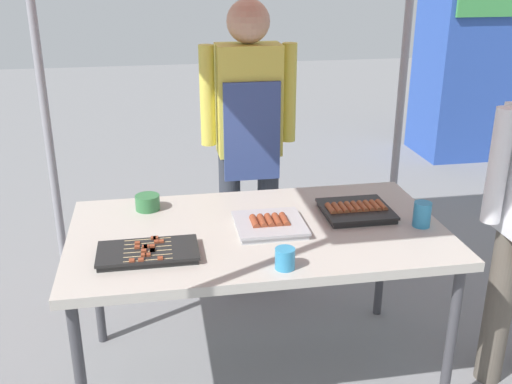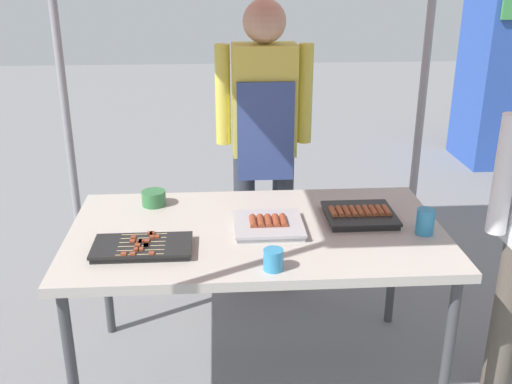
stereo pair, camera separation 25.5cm
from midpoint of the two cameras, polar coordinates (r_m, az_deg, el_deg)
name	(u,v)px [view 1 (the left image)]	position (r m, az deg, el deg)	size (l,w,h in m)	color
ground_plane	(258,372)	(2.95, -2.40, -16.90)	(18.00, 18.00, 0.00)	slate
stall_table	(258,240)	(2.58, -2.64, -4.65)	(1.60, 0.90, 0.75)	#B7B2A8
tray_grilled_sausages	(270,224)	(2.55, -1.55, -3.17)	(0.29, 0.29, 0.05)	#ADADB2
tray_meat_skewers	(148,253)	(2.38, -13.32, -5.73)	(0.39, 0.21, 0.04)	black
tray_pork_links	(356,210)	(2.71, 6.90, -1.80)	(0.30, 0.29, 0.05)	black
condiment_bowl	(148,202)	(2.81, -12.89, -1.03)	(0.11, 0.11, 0.07)	#33723F
drink_cup_near_edge	(285,258)	(2.22, -0.50, -6.45)	(0.08, 0.08, 0.08)	#338CBF
drink_cup_by_wok	(422,214)	(2.63, 12.94, -2.15)	(0.08, 0.08, 0.11)	#338CBF
vendor_woman	(249,127)	(3.25, -2.95, 6.18)	(0.52, 0.23, 1.65)	#333842
neighbor_stall_left	(469,56)	(6.15, 18.58, 12.21)	(0.84, 0.74, 1.92)	#2D51B2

